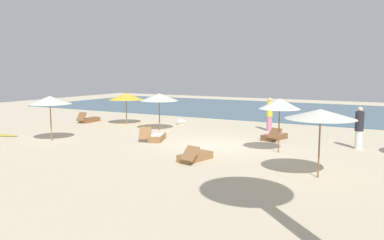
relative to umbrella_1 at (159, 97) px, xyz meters
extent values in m
plane|color=beige|center=(4.53, -2.67, -1.93)|extent=(60.00, 60.00, 0.00)
cube|color=#476B7F|center=(4.53, 14.33, -1.90)|extent=(48.00, 16.00, 0.06)
cylinder|color=brown|center=(0.00, 0.00, -0.88)|extent=(0.06, 0.06, 2.09)
cone|color=silver|center=(0.00, 0.00, 0.00)|extent=(2.23, 2.23, 0.43)
cylinder|color=olive|center=(-2.73, -5.49, -0.84)|extent=(0.06, 0.06, 2.17)
cone|color=silver|center=(-2.73, -5.49, 0.10)|extent=(2.08, 2.08, 0.39)
cylinder|color=brown|center=(7.89, -2.71, -0.80)|extent=(0.06, 0.06, 2.26)
cone|color=white|center=(7.89, -2.71, 0.16)|extent=(1.74, 1.74, 0.44)
cylinder|color=brown|center=(10.17, -5.88, -0.82)|extent=(0.05, 0.05, 2.20)
cone|color=silver|center=(10.17, -5.88, 0.17)|extent=(2.27, 2.27, 0.32)
cylinder|color=olive|center=(-3.27, 1.07, -0.95)|extent=(0.06, 0.06, 1.95)
cone|color=gold|center=(-3.27, 1.07, -0.13)|extent=(2.23, 2.23, 0.42)
cube|color=olive|center=(5.49, -5.70, -1.79)|extent=(0.92, 1.60, 0.28)
cube|color=olive|center=(5.64, -6.38, -1.51)|extent=(0.67, 0.62, 0.52)
cube|color=olive|center=(1.78, -2.87, -1.79)|extent=(1.11, 1.62, 0.28)
cube|color=olive|center=(1.52, -3.52, -1.48)|extent=(0.66, 0.55, 0.61)
cube|color=white|center=(1.78, -2.87, -1.63)|extent=(0.86, 1.16, 0.03)
cube|color=brown|center=(-6.09, 0.68, -1.79)|extent=(0.71, 1.54, 0.28)
cube|color=brown|center=(-6.15, -0.02, -1.49)|extent=(0.60, 0.48, 0.57)
cube|color=brown|center=(6.78, 0.23, -1.79)|extent=(1.03, 1.61, 0.28)
cube|color=brown|center=(7.00, -0.44, -1.51)|extent=(0.70, 0.66, 0.51)
cube|color=#D17299|center=(6.78, 0.23, -1.63)|extent=(0.81, 1.16, 0.03)
cylinder|color=white|center=(10.76, -0.24, -1.52)|extent=(0.43, 0.43, 0.82)
cylinder|color=#26262D|center=(10.76, -0.24, -0.68)|extent=(0.51, 0.51, 0.85)
sphere|color=beige|center=(10.76, -0.24, -0.15)|extent=(0.23, 0.23, 0.23)
cylinder|color=#D17299|center=(5.65, 2.87, -1.51)|extent=(0.36, 0.36, 0.83)
cylinder|color=yellow|center=(5.65, 2.87, -0.66)|extent=(0.42, 0.42, 0.86)
sphere|color=beige|center=(5.65, 2.87, -0.13)|extent=(0.23, 0.23, 0.23)
cube|color=silver|center=(-0.08, 2.62, -1.91)|extent=(0.43, 0.42, 0.04)
ellipsoid|color=silver|center=(-0.08, 2.62, -1.75)|extent=(0.68, 0.67, 0.30)
sphere|color=silver|center=(-0.29, 2.83, -1.69)|extent=(0.21, 0.21, 0.21)
ellipsoid|color=gold|center=(-6.25, -5.72, -1.89)|extent=(2.03, 0.93, 0.07)
camera|label=1|loc=(12.68, -18.85, 1.60)|focal=36.83mm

